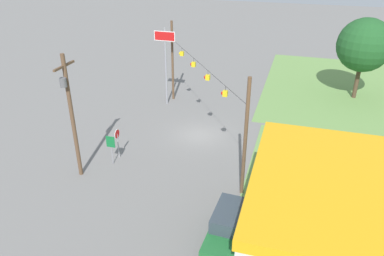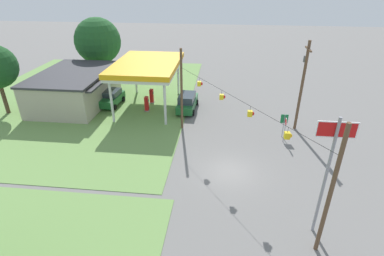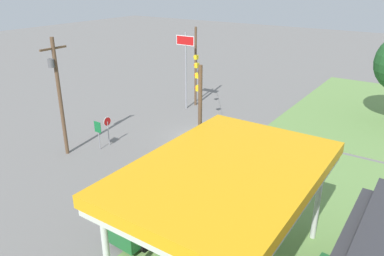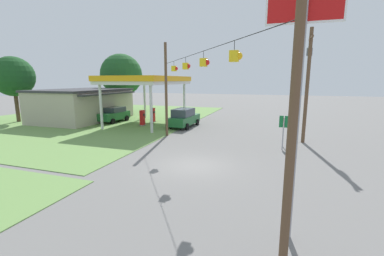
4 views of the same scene
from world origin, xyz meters
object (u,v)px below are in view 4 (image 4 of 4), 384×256
at_px(car_at_pumps_rear, 114,114).
at_px(stop_sign_overhead, 300,66).
at_px(gas_station_canopy, 147,81).
at_px(tree_behind_station, 13,77).
at_px(car_at_pumps_front, 184,118).
at_px(fuel_pump_far, 153,116).
at_px(route_sign, 284,125).
at_px(gas_station_store, 84,105).
at_px(tree_far_back, 121,75).
at_px(utility_pole_main, 308,80).
at_px(fuel_pump_near, 142,118).
at_px(stop_sign_roadside, 284,126).

height_order(car_at_pumps_rear, stop_sign_overhead, stop_sign_overhead).
distance_m(gas_station_canopy, tree_behind_station, 16.30).
relative_size(car_at_pumps_front, car_at_pumps_rear, 1.16).
xyz_separation_m(gas_station_canopy, stop_sign_overhead, (-18.18, -14.91, 0.47)).
bearing_deg(stop_sign_overhead, fuel_pump_far, 37.47).
relative_size(route_sign, tree_behind_station, 0.31).
relative_size(gas_station_store, tree_far_back, 1.27).
bearing_deg(car_at_pumps_rear, car_at_pumps_front, 90.82).
relative_size(stop_sign_overhead, utility_pole_main, 0.87).
height_order(fuel_pump_near, stop_sign_overhead, stop_sign_overhead).
bearing_deg(car_at_pumps_front, fuel_pump_far, 72.52).
bearing_deg(tree_far_back, route_sign, -121.80).
distance_m(fuel_pump_far, route_sign, 16.55).
relative_size(stop_sign_overhead, tree_behind_station, 1.00).
relative_size(fuel_pump_near, tree_far_back, 0.19).
distance_m(gas_station_store, fuel_pump_far, 9.38).
distance_m(fuel_pump_near, utility_pole_main, 17.22).
relative_size(gas_station_canopy, car_at_pumps_rear, 2.40).
bearing_deg(fuel_pump_far, utility_pole_main, -107.63).
distance_m(car_at_pumps_rear, stop_sign_roadside, 20.76).
bearing_deg(stop_sign_overhead, tree_far_back, 41.68).
bearing_deg(tree_far_back, gas_station_store, -179.20).
bearing_deg(car_at_pumps_front, tree_behind_station, 101.60).
distance_m(fuel_pump_far, car_at_pumps_rear, 4.85).
relative_size(utility_pole_main, tree_far_back, 0.99).
xyz_separation_m(car_at_pumps_rear, tree_behind_station, (-3.73, 11.17, 4.54)).
height_order(gas_station_canopy, tree_behind_station, tree_behind_station).
relative_size(fuel_pump_near, car_at_pumps_front, 0.34).
relative_size(gas_station_canopy, stop_sign_roadside, 4.22).
xyz_separation_m(car_at_pumps_front, stop_sign_overhead, (-17.73, -10.22, 4.45)).
distance_m(route_sign, utility_pole_main, 4.22).
height_order(gas_station_store, route_sign, gas_station_store).
relative_size(car_at_pumps_rear, route_sign, 1.84).
height_order(gas_station_store, car_at_pumps_rear, gas_station_store).
bearing_deg(route_sign, gas_station_canopy, 68.22).
bearing_deg(gas_station_store, gas_station_canopy, -90.89).
height_order(fuel_pump_near, utility_pole_main, utility_pole_main).
relative_size(fuel_pump_near, stop_sign_overhead, 0.22).
distance_m(gas_station_store, route_sign, 24.87).
xyz_separation_m(fuel_pump_far, car_at_pumps_front, (-1.72, -4.70, 0.19)).
xyz_separation_m(car_at_pumps_front, route_sign, (-5.48, -10.17, 0.68)).
xyz_separation_m(fuel_pump_far, car_at_pumps_rear, (-1.22, 4.70, 0.10)).
height_order(gas_station_canopy, fuel_pump_near, gas_station_canopy).
distance_m(fuel_pump_far, stop_sign_roadside, 16.99).
bearing_deg(gas_station_canopy, utility_pole_main, -103.54).
bearing_deg(car_at_pumps_rear, utility_pole_main, 83.16).
relative_size(gas_station_store, car_at_pumps_rear, 2.63).
xyz_separation_m(fuel_pump_near, tree_behind_station, (-2.42, 15.87, 4.64)).
xyz_separation_m(car_at_pumps_front, car_at_pumps_rear, (0.50, 9.39, -0.09)).
xyz_separation_m(fuel_pump_near, stop_sign_overhead, (-16.92, -14.91, 4.64)).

